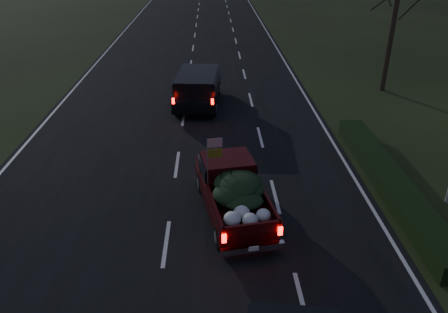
{
  "coord_description": "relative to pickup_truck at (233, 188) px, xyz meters",
  "views": [
    {
      "loc": [
        1.4,
        -10.43,
        8.21
      ],
      "look_at": [
        1.82,
        3.1,
        1.3
      ],
      "focal_mm": 35.0,
      "sensor_mm": 36.0,
      "label": 1
    }
  ],
  "objects": [
    {
      "name": "pickup_truck",
      "position": [
        0.0,
        0.0,
        0.0
      ],
      "size": [
        2.55,
        4.86,
        2.43
      ],
      "rotation": [
        0.0,
        0.0,
        0.18
      ],
      "color": "#3A0709",
      "rests_on": "ground"
    },
    {
      "name": "road_asphalt",
      "position": [
        -2.05,
        -1.62,
        -0.9
      ],
      "size": [
        14.0,
        120.0,
        0.02
      ],
      "primitive_type": "cube",
      "color": "black",
      "rests_on": "ground"
    },
    {
      "name": "lead_suv",
      "position": [
        -1.34,
        10.21,
        0.19
      ],
      "size": [
        2.5,
        5.2,
        1.45
      ],
      "rotation": [
        0.0,
        0.0,
        -0.08
      ],
      "color": "black",
      "rests_on": "ground"
    },
    {
      "name": "ground",
      "position": [
        -2.05,
        -1.62,
        -0.91
      ],
      "size": [
        120.0,
        120.0,
        0.0
      ],
      "primitive_type": "plane",
      "color": "black",
      "rests_on": "ground"
    },
    {
      "name": "hedge_row",
      "position": [
        5.75,
        1.38,
        -0.61
      ],
      "size": [
        1.0,
        10.0,
        0.6
      ],
      "primitive_type": "cube",
      "color": "black",
      "rests_on": "ground"
    }
  ]
}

